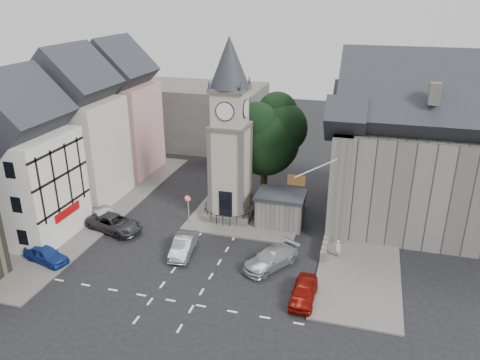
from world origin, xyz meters
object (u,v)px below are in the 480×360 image
(clock_tower, at_px, (230,132))
(pedestrian, at_px, (337,249))
(car_east_red, at_px, (304,292))
(car_west_blue, at_px, (46,255))
(stone_shelter, at_px, (281,209))

(clock_tower, distance_m, pedestrian, 13.45)
(clock_tower, height_order, car_east_red, clock_tower)
(car_west_blue, bearing_deg, car_east_red, -73.67)
(clock_tower, relative_size, car_east_red, 4.06)
(clock_tower, xyz_separation_m, stone_shelter, (4.80, -0.49, -6.57))
(clock_tower, distance_m, stone_shelter, 8.15)
(clock_tower, relative_size, car_west_blue, 4.14)
(car_west_blue, bearing_deg, pedestrian, -57.91)
(clock_tower, height_order, car_west_blue, clock_tower)
(car_east_red, xyz_separation_m, pedestrian, (1.70, 6.21, 0.10))
(pedestrian, bearing_deg, clock_tower, -22.43)
(pedestrian, bearing_deg, stone_shelter, -35.77)
(car_east_red, height_order, pedestrian, pedestrian)
(pedestrian, bearing_deg, car_east_red, 77.34)
(car_east_red, relative_size, pedestrian, 2.57)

